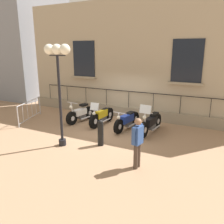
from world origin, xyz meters
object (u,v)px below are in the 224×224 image
motorcycle_black (151,123)px  motorcycle_yellow (102,116)px  bollard (101,133)px  pedestrian_standing (137,140)px  motorcycle_blue (127,121)px  crowd_barrier (30,110)px  lamppost (58,67)px  motorcycle_white (81,114)px

motorcycle_black → motorcycle_yellow: bearing=-90.7°
bollard → pedestrian_standing: size_ratio=0.63×
motorcycle_blue → crowd_barrier: crowd_barrier is taller
motorcycle_blue → lamppost: 4.16m
lamppost → motorcycle_black: bearing=137.3°
motorcycle_white → motorcycle_yellow: size_ratio=0.95×
motorcycle_white → lamppost: bearing=20.7°
motorcycle_blue → bollard: 2.21m
motorcycle_black → pedestrian_standing: (3.25, 0.56, 0.45)m
motorcycle_yellow → crowd_barrier: bearing=-74.2°
motorcycle_yellow → motorcycle_black: motorcycle_black is taller
motorcycle_black → pedestrian_standing: 3.33m
motorcycle_white → motorcycle_yellow: 1.22m
motorcycle_blue → bollard: bearing=-4.6°
motorcycle_yellow → motorcycle_black: (0.03, 2.53, 0.03)m
motorcycle_white → motorcycle_black: bearing=90.5°
lamppost → motorcycle_white: bearing=-159.3°
motorcycle_blue → motorcycle_white: bearing=-89.7°
motorcycle_yellow → motorcycle_white: bearing=-87.1°
motorcycle_white → motorcycle_blue: motorcycle_white is taller
motorcycle_yellow → motorcycle_blue: (0.05, 1.38, -0.02)m
pedestrian_standing → motorcycle_blue: bearing=-152.1°
motorcycle_white → motorcycle_black: 3.75m
motorcycle_black → bollard: 2.59m
lamppost → bollard: (-0.67, 1.34, -2.50)m
lamppost → bollard: bearing=116.6°
motorcycle_yellow → crowd_barrier: (1.05, -3.73, 0.13)m
pedestrian_standing → lamppost: bearing=-96.4°
motorcycle_white → motorcycle_blue: 2.60m
motorcycle_blue → pedestrian_standing: bearing=27.9°
motorcycle_blue → motorcycle_yellow: bearing=-92.0°
motorcycle_blue → bollard: size_ratio=2.06×
motorcycle_white → pedestrian_standing: 5.40m
pedestrian_standing → motorcycle_yellow: bearing=-136.7°
crowd_barrier → bollard: bearing=76.3°
motorcycle_blue → crowd_barrier: (1.01, -5.11, 0.15)m
motorcycle_white → crowd_barrier: motorcycle_white is taller
crowd_barrier → bollard: crowd_barrier is taller
lamppost → bollard: 2.91m
motorcycle_black → pedestrian_standing: bearing=9.8°
motorcycle_white → motorcycle_yellow: motorcycle_yellow is taller
pedestrian_standing → crowd_barrier: bearing=-108.1°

